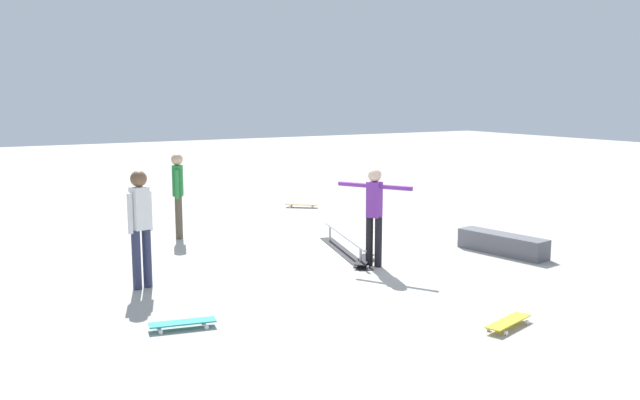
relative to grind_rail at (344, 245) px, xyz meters
name	(u,v)px	position (x,y,z in m)	size (l,w,h in m)	color
ground_plane	(352,255)	(-0.20, -0.05, -0.14)	(60.00, 60.00, 0.00)	#ADA89E
grind_rail	(344,245)	(0.00, 0.00, 0.00)	(2.58, 0.96, 0.33)	black
skate_ledge	(502,244)	(-1.47, -2.41, 0.04)	(1.69, 0.40, 0.36)	#595960
skater_main	(374,210)	(-1.06, 0.09, 0.81)	(1.18, 0.71, 1.63)	black
skateboard_main	(364,260)	(-0.87, 0.15, -0.07)	(0.71, 0.71, 0.09)	black
bystander_white_shirt	(140,222)	(-0.41, 3.75, 0.84)	(0.25, 0.40, 1.74)	#2D3351
bystander_green_shirt	(178,191)	(2.72, 2.14, 0.80)	(0.37, 0.27, 1.68)	brown
loose_skateboard_yellow	(508,322)	(-4.37, 0.38, -0.07)	(0.42, 0.82, 0.09)	yellow
loose_skateboard_teal	(183,323)	(-2.40, 3.83, -0.07)	(0.37, 0.82, 0.09)	teal
loose_skateboard_natural	(301,205)	(4.72, -1.71, -0.07)	(0.66, 0.75, 0.09)	tan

